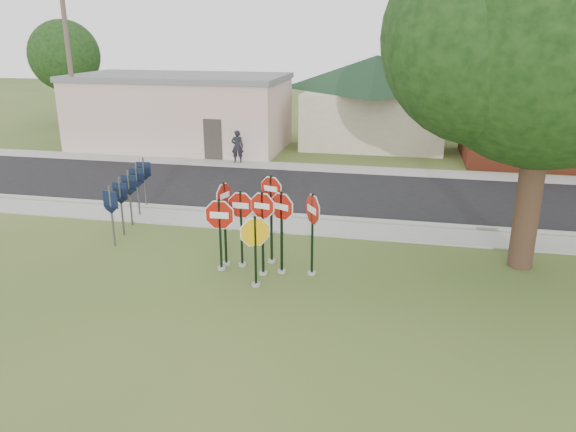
% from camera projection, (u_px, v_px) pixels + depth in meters
% --- Properties ---
extents(ground, '(120.00, 120.00, 0.00)m').
position_uv_depth(ground, '(242.00, 294.00, 14.81)').
color(ground, '#344F1D').
rests_on(ground, ground).
extents(sidewalk_near, '(60.00, 1.60, 0.06)m').
position_uv_depth(sidewalk_near, '(286.00, 225.00, 19.90)').
color(sidewalk_near, gray).
rests_on(sidewalk_near, ground).
extents(road, '(60.00, 7.00, 0.04)m').
position_uv_depth(road, '(308.00, 192.00, 24.08)').
color(road, black).
rests_on(road, ground).
extents(sidewalk_far, '(60.00, 1.60, 0.06)m').
position_uv_depth(sidewalk_far, '(323.00, 168.00, 28.07)').
color(sidewalk_far, gray).
rests_on(sidewalk_far, ground).
extents(curb, '(60.00, 0.20, 0.14)m').
position_uv_depth(curb, '(292.00, 216.00, 20.82)').
color(curb, gray).
rests_on(curb, ground).
extents(stop_sign_center, '(0.98, 0.24, 2.55)m').
position_uv_depth(stop_sign_center, '(263.00, 222.00, 15.49)').
color(stop_sign_center, gray).
rests_on(stop_sign_center, ground).
extents(stop_sign_yellow, '(0.99, 0.55, 2.12)m').
position_uv_depth(stop_sign_yellow, '(255.00, 243.00, 14.87)').
color(stop_sign_yellow, gray).
rests_on(stop_sign_yellow, ground).
extents(stop_sign_left, '(1.17, 0.24, 2.26)m').
position_uv_depth(stop_sign_left, '(220.00, 225.00, 15.88)').
color(stop_sign_left, gray).
rests_on(stop_sign_left, ground).
extents(stop_sign_right, '(0.98, 0.46, 2.53)m').
position_uv_depth(stop_sign_right, '(282.00, 221.00, 15.60)').
color(stop_sign_right, gray).
rests_on(stop_sign_right, ground).
extents(stop_sign_back_right, '(0.92, 0.33, 2.78)m').
position_uv_depth(stop_sign_back_right, '(271.00, 208.00, 16.29)').
color(stop_sign_back_right, gray).
rests_on(stop_sign_back_right, ground).
extents(stop_sign_back_left, '(1.06, 0.24, 2.40)m').
position_uv_depth(stop_sign_back_left, '(241.00, 219.00, 16.11)').
color(stop_sign_back_left, gray).
rests_on(stop_sign_back_left, ground).
extents(stop_sign_far_right, '(0.68, 0.97, 2.53)m').
position_uv_depth(stop_sign_far_right, '(312.00, 222.00, 15.49)').
color(stop_sign_far_right, gray).
rests_on(stop_sign_far_right, ground).
extents(stop_sign_far_left, '(0.27, 0.95, 2.64)m').
position_uv_depth(stop_sign_far_left, '(225.00, 213.00, 16.13)').
color(stop_sign_far_left, gray).
rests_on(stop_sign_far_left, ground).
extents(route_sign_row, '(1.43, 4.63, 2.00)m').
position_uv_depth(route_sign_row, '(129.00, 192.00, 19.67)').
color(route_sign_row, '#59595E').
rests_on(route_sign_row, ground).
extents(building_stucco, '(12.20, 6.20, 4.20)m').
position_uv_depth(building_stucco, '(180.00, 111.00, 32.61)').
color(building_stucco, beige).
rests_on(building_stucco, ground).
extents(building_house, '(11.60, 11.60, 6.20)m').
position_uv_depth(building_house, '(377.00, 82.00, 33.67)').
color(building_house, beige).
rests_on(building_house, ground).
extents(building_brick, '(10.20, 6.20, 4.75)m').
position_uv_depth(building_brick, '(567.00, 116.00, 28.84)').
color(building_brick, maroon).
rests_on(building_brick, ground).
extents(oak_tree, '(11.03, 10.43, 10.42)m').
position_uv_depth(oak_tree, '(553.00, 27.00, 14.45)').
color(oak_tree, '#302015').
rests_on(oak_tree, ground).
extents(utility_pole_near, '(2.20, 0.26, 9.50)m').
position_uv_depth(utility_pole_near, '(70.00, 62.00, 30.12)').
color(utility_pole_near, '#483A30').
rests_on(utility_pole_near, ground).
extents(bg_tree_left, '(4.90, 4.90, 7.35)m').
position_uv_depth(bg_tree_left, '(64.00, 56.00, 39.50)').
color(bg_tree_left, '#302015').
rests_on(bg_tree_left, ground).
extents(pedestrian, '(0.71, 0.57, 1.69)m').
position_uv_depth(pedestrian, '(237.00, 146.00, 28.94)').
color(pedestrian, black).
rests_on(pedestrian, sidewalk_far).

